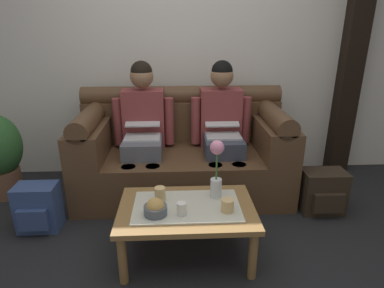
% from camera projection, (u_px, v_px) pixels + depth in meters
% --- Properties ---
extents(ground_plane, '(14.00, 14.00, 0.00)m').
position_uv_depth(ground_plane, '(188.00, 273.00, 2.13)').
color(ground_plane, black).
extents(back_wall_patterned, '(6.00, 0.12, 2.90)m').
position_uv_depth(back_wall_patterned, '(181.00, 32.00, 3.22)').
color(back_wall_patterned, silver).
rests_on(back_wall_patterned, ground_plane).
extents(timber_pillar, '(0.20, 0.20, 2.90)m').
position_uv_depth(timber_pillar, '(356.00, 32.00, 3.19)').
color(timber_pillar, black).
rests_on(timber_pillar, ground_plane).
extents(couch, '(1.91, 0.88, 0.96)m').
position_uv_depth(couch, '(183.00, 153.00, 3.09)').
color(couch, '#513823').
rests_on(couch, ground_plane).
extents(person_left, '(0.56, 0.67, 1.22)m').
position_uv_depth(person_left, '(143.00, 125.00, 2.97)').
color(person_left, '#595B66').
rests_on(person_left, ground_plane).
extents(person_right, '(0.56, 0.67, 1.22)m').
position_uv_depth(person_right, '(222.00, 124.00, 3.01)').
color(person_right, '#383D4C').
rests_on(person_right, ground_plane).
extents(coffee_table, '(0.91, 0.60, 0.39)m').
position_uv_depth(coffee_table, '(187.00, 213.00, 2.19)').
color(coffee_table, olive).
rests_on(coffee_table, ground_plane).
extents(flower_vase, '(0.10, 0.10, 0.42)m').
position_uv_depth(flower_vase, '(217.00, 168.00, 2.21)').
color(flower_vase, silver).
rests_on(flower_vase, coffee_table).
extents(snack_bowl, '(0.15, 0.15, 0.12)m').
position_uv_depth(snack_bowl, '(155.00, 208.00, 2.06)').
color(snack_bowl, '#4C5666').
rests_on(snack_bowl, coffee_table).
extents(cup_near_left, '(0.08, 0.08, 0.08)m').
position_uv_depth(cup_near_left, '(227.00, 205.00, 2.10)').
color(cup_near_left, '#DBB77A').
rests_on(cup_near_left, coffee_table).
extents(cup_near_right, '(0.07, 0.07, 0.10)m').
position_uv_depth(cup_near_right, '(160.00, 194.00, 2.22)').
color(cup_near_right, '#DBB77A').
rests_on(cup_near_right, coffee_table).
extents(cup_far_center, '(0.06, 0.06, 0.09)m').
position_uv_depth(cup_far_center, '(181.00, 209.00, 2.05)').
color(cup_far_center, white).
rests_on(cup_far_center, coffee_table).
extents(backpack_left, '(0.31, 0.25, 0.37)m').
position_uv_depth(backpack_left, '(38.00, 208.00, 2.53)').
color(backpack_left, '#33477A').
rests_on(backpack_left, ground_plane).
extents(backpack_right, '(0.36, 0.27, 0.37)m').
position_uv_depth(backpack_right, '(323.00, 192.00, 2.78)').
color(backpack_right, '#2D2319').
rests_on(backpack_right, ground_plane).
extents(potted_plant, '(0.40, 0.40, 0.78)m').
position_uv_depth(potted_plant, '(0.00, 152.00, 2.96)').
color(potted_plant, brown).
rests_on(potted_plant, ground_plane).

